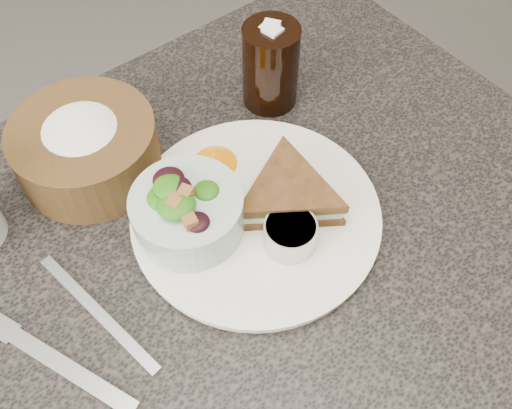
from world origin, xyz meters
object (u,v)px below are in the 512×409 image
object	(u,v)px
dining_table	(224,356)
cola_glass	(271,63)
dressing_ramekin	(290,234)
sandwich	(288,194)
salad_bowl	(187,208)
dinner_plate	(256,215)
bread_basket	(84,141)

from	to	relation	value
dining_table	cola_glass	bearing A→B (deg)	35.26
dining_table	dressing_ramekin	size ratio (longest dim) A/B	15.98
sandwich	dressing_ramekin	distance (m)	0.06
salad_bowl	cola_glass	world-z (taller)	cola_glass
dining_table	dressing_ramekin	bearing A→B (deg)	-39.59
dinner_plate	salad_bowl	size ratio (longest dim) A/B	2.30
sandwich	salad_bowl	distance (m)	0.13
dinner_plate	bread_basket	xyz separation A→B (m)	(-0.12, 0.20, 0.05)
dining_table	dressing_ramekin	world-z (taller)	dressing_ramekin
salad_bowl	bread_basket	size ratio (longest dim) A/B	0.72
salad_bowl	bread_basket	distance (m)	0.17
dressing_ramekin	salad_bowl	bearing A→B (deg)	130.52
sandwich	bread_basket	distance (m)	0.27
cola_glass	dining_table	bearing A→B (deg)	-144.74
dining_table	sandwich	size ratio (longest dim) A/B	6.50
dressing_ramekin	bread_basket	xyz separation A→B (m)	(-0.13, 0.26, 0.02)
salad_bowl	cola_glass	distance (m)	0.25
dressing_ramekin	cola_glass	xyz separation A→B (m)	(0.14, 0.21, 0.04)
cola_glass	bread_basket	bearing A→B (deg)	170.65
dinner_plate	salad_bowl	distance (m)	0.09
bread_basket	dinner_plate	bearing A→B (deg)	-58.60
bread_basket	cola_glass	size ratio (longest dim) A/B	1.37
dressing_ramekin	bread_basket	size ratio (longest dim) A/B	0.34
dinner_plate	bread_basket	size ratio (longest dim) A/B	1.65
sandwich	bread_basket	xyz separation A→B (m)	(-0.16, 0.21, 0.02)
dining_table	sandwich	bearing A→B (deg)	-8.05
sandwich	cola_glass	xyz separation A→B (m)	(0.11, 0.17, 0.03)
dining_table	sandwich	xyz separation A→B (m)	(0.11, -0.02, 0.41)
cola_glass	salad_bowl	bearing A→B (deg)	-151.51
sandwich	salad_bowl	bearing A→B (deg)	-168.24
salad_bowl	dressing_ramekin	bearing A→B (deg)	-49.48
sandwich	cola_glass	world-z (taller)	cola_glass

